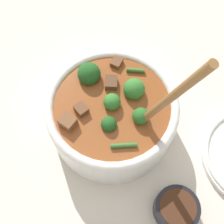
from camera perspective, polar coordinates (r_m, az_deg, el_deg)
name	(u,v)px	position (r m, az deg, el deg)	size (l,w,h in m)	color
ground_plane	(112,126)	(0.56, 0.00, -2.84)	(4.00, 4.00, 0.00)	silver
stew_bowl	(112,113)	(0.51, 0.03, -0.23)	(0.23, 0.24, 0.29)	white
condiment_bowl	(176,209)	(0.51, 12.94, -18.60)	(0.07, 0.07, 0.04)	black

